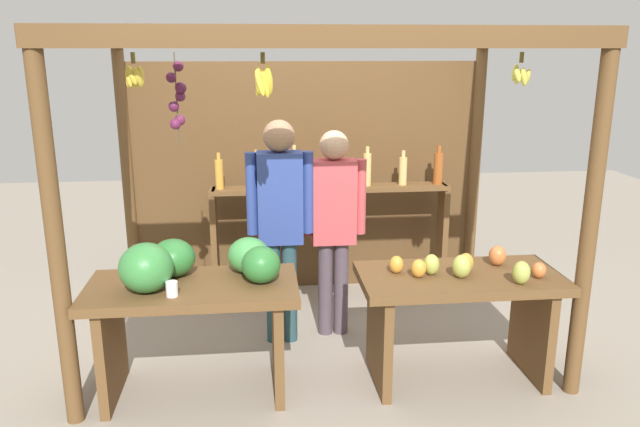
# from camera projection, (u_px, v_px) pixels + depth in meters

# --- Properties ---
(ground_plane) EXTENTS (12.00, 12.00, 0.00)m
(ground_plane) POSITION_uv_depth(u_px,v_px,m) (317.00, 333.00, 4.77)
(ground_plane) COLOR gray
(ground_plane) RESTS_ON ground
(market_stall) EXTENTS (3.21, 2.10, 2.26)m
(market_stall) POSITION_uv_depth(u_px,v_px,m) (311.00, 154.00, 4.87)
(market_stall) COLOR brown
(market_stall) RESTS_ON ground
(fruit_counter_left) EXTENTS (1.30, 0.66, 1.04)m
(fruit_counter_left) POSITION_uv_depth(u_px,v_px,m) (194.00, 292.00, 3.81)
(fruit_counter_left) COLOR brown
(fruit_counter_left) RESTS_ON ground
(fruit_counter_right) EXTENTS (1.30, 0.64, 0.89)m
(fruit_counter_right) POSITION_uv_depth(u_px,v_px,m) (459.00, 300.00, 3.99)
(fruit_counter_right) COLOR brown
(fruit_counter_right) RESTS_ON ground
(bottle_shelf_unit) EXTENTS (2.06, 0.22, 1.36)m
(bottle_shelf_unit) POSITION_uv_depth(u_px,v_px,m) (332.00, 208.00, 5.30)
(bottle_shelf_unit) COLOR brown
(bottle_shelf_unit) RESTS_ON ground
(vendor_man) EXTENTS (0.48, 0.23, 1.67)m
(vendor_man) POSITION_uv_depth(u_px,v_px,m) (280.00, 212.00, 4.41)
(vendor_man) COLOR #26454B
(vendor_man) RESTS_ON ground
(vendor_woman) EXTENTS (0.48, 0.21, 1.58)m
(vendor_woman) POSITION_uv_depth(u_px,v_px,m) (334.00, 216.00, 4.55)
(vendor_woman) COLOR #4C3F49
(vendor_woman) RESTS_ON ground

